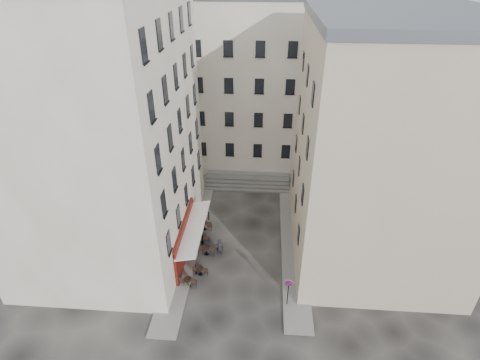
# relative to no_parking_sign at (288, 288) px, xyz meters

# --- Properties ---
(ground) EXTENTS (90.00, 90.00, 0.00)m
(ground) POSITION_rel_no_parking_sign_xyz_m (-3.77, 3.56, -1.74)
(ground) COLOR black
(ground) RESTS_ON ground
(sidewalk_left) EXTENTS (2.00, 22.00, 0.12)m
(sidewalk_left) POSITION_rel_no_parking_sign_xyz_m (-8.27, 7.56, -1.68)
(sidewalk_left) COLOR slate
(sidewalk_left) RESTS_ON ground
(sidewalk_right) EXTENTS (2.00, 18.00, 0.12)m
(sidewalk_right) POSITION_rel_no_parking_sign_xyz_m (0.73, 6.56, -1.68)
(sidewalk_right) COLOR slate
(sidewalk_right) RESTS_ON ground
(building_left) EXTENTS (12.20, 16.20, 20.60)m
(building_left) POSITION_rel_no_parking_sign_xyz_m (-14.27, 6.56, 8.57)
(building_left) COLOR beige
(building_left) RESTS_ON ground
(building_right) EXTENTS (12.20, 14.20, 18.60)m
(building_right) POSITION_rel_no_parking_sign_xyz_m (6.73, 7.06, 7.57)
(building_right) COLOR tan
(building_right) RESTS_ON ground
(building_back) EXTENTS (18.20, 10.20, 18.60)m
(building_back) POSITION_rel_no_parking_sign_xyz_m (-4.77, 22.56, 7.57)
(building_back) COLOR beige
(building_back) RESTS_ON ground
(cafe_storefront) EXTENTS (1.74, 7.30, 3.50)m
(cafe_storefront) POSITION_rel_no_parking_sign_xyz_m (-8.08, 4.56, 0.13)
(cafe_storefront) COLOR #4C0E0A
(cafe_storefront) RESTS_ON ground
(stone_steps) EXTENTS (9.00, 3.15, 0.80)m
(stone_steps) POSITION_rel_no_parking_sign_xyz_m (-3.77, 16.13, -1.34)
(stone_steps) COLOR #5C5A57
(stone_steps) RESTS_ON ground
(bollard_near) EXTENTS (0.12, 0.12, 0.98)m
(bollard_near) POSITION_rel_no_parking_sign_xyz_m (-7.02, 2.56, -1.22)
(bollard_near) COLOR black
(bollard_near) RESTS_ON ground
(bollard_mid) EXTENTS (0.12, 0.12, 0.98)m
(bollard_mid) POSITION_rel_no_parking_sign_xyz_m (-7.02, 6.06, -1.22)
(bollard_mid) COLOR black
(bollard_mid) RESTS_ON ground
(bollard_far) EXTENTS (0.12, 0.12, 0.98)m
(bollard_far) POSITION_rel_no_parking_sign_xyz_m (-7.02, 9.56, -1.22)
(bollard_far) COLOR black
(bollard_far) RESTS_ON ground
(no_parking_sign) EXTENTS (0.56, 0.11, 2.46)m
(no_parking_sign) POSITION_rel_no_parking_sign_xyz_m (0.00, 0.00, 0.00)
(no_parking_sign) COLOR black
(no_parking_sign) RESTS_ON ground
(bistro_table_a) EXTENTS (1.33, 0.62, 0.94)m
(bistro_table_a) POSITION_rel_no_parking_sign_xyz_m (-7.37, 1.24, -1.26)
(bistro_table_a) COLOR black
(bistro_table_a) RESTS_ON ground
(bistro_table_b) EXTENTS (1.19, 0.56, 0.84)m
(bistro_table_b) POSITION_rel_no_parking_sign_xyz_m (-6.64, 2.52, -1.31)
(bistro_table_b) COLOR black
(bistro_table_b) RESTS_ON ground
(bistro_table_c) EXTENTS (1.40, 0.66, 0.98)m
(bistro_table_c) POSITION_rel_no_parking_sign_xyz_m (-6.52, 4.83, -1.24)
(bistro_table_c) COLOR black
(bistro_table_c) RESTS_ON ground
(bistro_table_d) EXTENTS (1.20, 0.56, 0.84)m
(bistro_table_d) POSITION_rel_no_parking_sign_xyz_m (-7.15, 6.33, -1.31)
(bistro_table_d) COLOR black
(bistro_table_d) RESTS_ON ground
(bistro_table_e) EXTENTS (1.43, 0.67, 1.00)m
(bistro_table_e) POSITION_rel_no_parking_sign_xyz_m (-7.21, 8.10, -1.23)
(bistro_table_e) COLOR black
(bistro_table_e) RESTS_ON ground
(pedestrian) EXTENTS (0.63, 0.46, 1.61)m
(pedestrian) POSITION_rel_no_parking_sign_xyz_m (-5.41, 4.89, -0.94)
(pedestrian) COLOR black
(pedestrian) RESTS_ON ground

